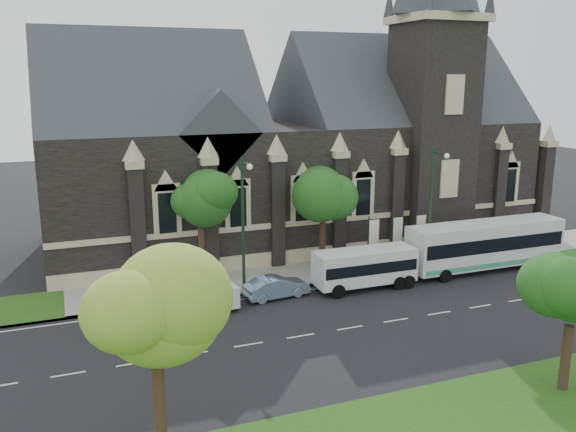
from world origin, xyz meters
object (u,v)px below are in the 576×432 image
banner_flag_left (372,238)px  shuttle_bus (365,266)px  tree_walk_left (202,200)px  street_lamp_mid (244,219)px  street_lamp_near (432,202)px  box_trailer (220,297)px  sedan (276,287)px  tree_park_east (573,291)px  tree_park_near (160,303)px  tree_walk_right (324,190)px  banner_flag_right (419,233)px  car_far_red (154,304)px  banner_flag_center (396,235)px  tour_coach (486,244)px

banner_flag_left → shuttle_bus: 4.32m
tree_walk_left → street_lamp_mid: size_ratio=0.85×
street_lamp_near → box_trailer: street_lamp_near is taller
street_lamp_mid → banner_flag_left: (10.29, 1.91, -2.73)m
shuttle_bus → sedan: bearing=176.0°
tree_park_east → street_lamp_near: bearing=76.9°
tree_walk_left → banner_flag_left: tree_walk_left is taller
street_lamp_near → shuttle_bus: bearing=-165.5°
tree_park_near → banner_flag_left: (18.06, 17.77, -4.03)m
tree_park_east → sedan: (-8.42, 15.32, -3.91)m
tree_walk_right → sedan: (-5.45, -4.72, -5.11)m
tree_walk_right → banner_flag_right: 8.05m
tree_walk_right → banner_flag_left: (3.08, -1.71, -3.43)m
tree_walk_left → banner_flag_right: 16.52m
tree_park_east → box_trailer: 19.35m
tree_walk_right → car_far_red: size_ratio=1.92×
banner_flag_right → tree_walk_right: bearing=166.4°
tree_park_near → street_lamp_mid: size_ratio=0.95×
car_far_red → tree_park_near: bearing=176.9°
tree_walk_left → banner_flag_right: size_ratio=1.91×
sedan → tree_walk_right: bearing=-55.3°
banner_flag_right → shuttle_bus: (-6.41, -3.49, -0.84)m
street_lamp_near → car_far_red: size_ratio=2.21×
banner_flag_center → sedan: (-10.53, -3.00, -1.68)m
box_trailer → sedan: 4.04m
banner_flag_right → banner_flag_left: bearing=180.0°
banner_flag_center → banner_flag_right: size_ratio=1.00×
tree_walk_left → banner_flag_center: 14.58m
tree_park_east → banner_flag_center: tree_park_east is taller
banner_flag_right → car_far_red: 20.59m
street_lamp_near → box_trailer: bearing=-173.0°
tree_walk_right → car_far_red: 14.96m
street_lamp_near → banner_flag_left: size_ratio=2.25×
tree_park_near → street_lamp_mid: street_lamp_mid is taller
banner_flag_center → tree_walk_left: bearing=173.1°
street_lamp_mid → banner_flag_center: (12.29, 1.91, -2.73)m
banner_flag_left → banner_flag_center: bearing=0.0°
shuttle_bus → box_trailer: bearing=-177.1°
street_lamp_mid → shuttle_bus: 8.79m
banner_flag_left → banner_flag_right: (4.00, 0.00, 0.00)m
banner_flag_left → tour_coach: (7.64, -3.18, -0.44)m
tour_coach → car_far_red: (-23.93, 0.11, -1.24)m
tree_park_east → sedan: size_ratio=1.46×
tour_coach → car_far_red: bearing=179.8°
tree_walk_left → car_far_red: 8.12m
tree_park_near → banner_flag_right: 28.61m
tree_walk_left → banner_flag_left: 12.66m
tree_walk_right → banner_flag_left: tree_walk_right is taller
tree_walk_right → banner_flag_center: 6.36m
sedan → box_trailer: bearing=96.7°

